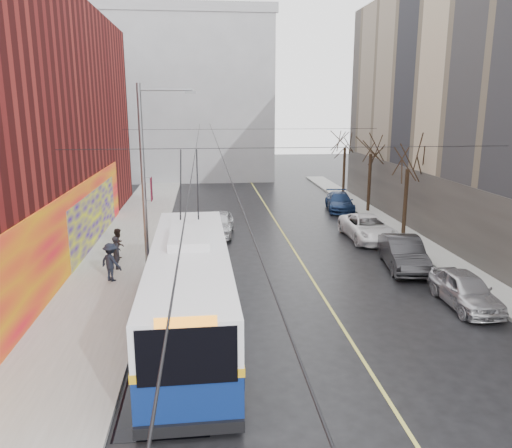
{
  "coord_description": "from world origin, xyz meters",
  "views": [
    {
      "loc": [
        -3.46,
        -13.48,
        8.01
      ],
      "look_at": [
        -1.25,
        7.79,
        2.92
      ],
      "focal_mm": 35.0,
      "sensor_mm": 36.0,
      "label": 1
    }
  ],
  "objects": [
    {
      "name": "ground",
      "position": [
        0.0,
        0.0,
        0.0
      ],
      "size": [
        140.0,
        140.0,
        0.0
      ],
      "primitive_type": "plane",
      "color": "black",
      "rests_on": "ground"
    },
    {
      "name": "sidewalk_left",
      "position": [
        -8.0,
        12.0,
        0.07
      ],
      "size": [
        4.0,
        60.0,
        0.15
      ],
      "primitive_type": "cube",
      "color": "gray",
      "rests_on": "ground"
    },
    {
      "name": "sidewalk_right",
      "position": [
        9.0,
        12.0,
        0.07
      ],
      "size": [
        2.0,
        60.0,
        0.15
      ],
      "primitive_type": "cube",
      "color": "gray",
      "rests_on": "ground"
    },
    {
      "name": "lane_line",
      "position": [
        1.5,
        14.0,
        0.0
      ],
      "size": [
        0.12,
        50.0,
        0.01
      ],
      "primitive_type": "cube",
      "color": "#BFB74C",
      "rests_on": "ground"
    },
    {
      "name": "building_far",
      "position": [
        -6.0,
        44.99,
        9.02
      ],
      "size": [
        20.5,
        12.1,
        18.0
      ],
      "color": "gray",
      "rests_on": "ground"
    },
    {
      "name": "streetlight_pole",
      "position": [
        -6.14,
        10.0,
        4.85
      ],
      "size": [
        2.65,
        0.6,
        9.0
      ],
      "color": "slate",
      "rests_on": "ground"
    },
    {
      "name": "catenary_wires",
      "position": [
        -2.54,
        14.77,
        6.25
      ],
      "size": [
        18.0,
        60.0,
        0.22
      ],
      "color": "black"
    },
    {
      "name": "tree_near",
      "position": [
        9.0,
        16.0,
        4.98
      ],
      "size": [
        3.2,
        3.2,
        6.4
      ],
      "color": "black",
      "rests_on": "ground"
    },
    {
      "name": "tree_mid",
      "position": [
        9.0,
        23.0,
        5.25
      ],
      "size": [
        3.2,
        3.2,
        6.68
      ],
      "color": "black",
      "rests_on": "ground"
    },
    {
      "name": "tree_far",
      "position": [
        9.0,
        30.0,
        5.14
      ],
      "size": [
        3.2,
        3.2,
        6.57
      ],
      "color": "black",
      "rests_on": "ground"
    },
    {
      "name": "puddle",
      "position": [
        -4.69,
        -0.8,
        0.0
      ],
      "size": [
        2.43,
        3.68,
        0.01
      ],
      "primitive_type": "cube",
      "color": "black",
      "rests_on": "ground"
    },
    {
      "name": "pigeons_flying",
      "position": [
        -2.11,
        10.05,
        7.4
      ],
      "size": [
        3.01,
        3.2,
        2.42
      ],
      "color": "slate"
    },
    {
      "name": "trolleybus",
      "position": [
        -4.06,
        3.51,
        1.68
      ],
      "size": [
        3.15,
        12.83,
        6.04
      ],
      "rotation": [
        0.0,
        0.0,
        0.01
      ],
      "color": "#0B1D54",
      "rests_on": "ground"
    },
    {
      "name": "parked_car_a",
      "position": [
        7.0,
        4.65,
        0.71
      ],
      "size": [
        1.76,
        4.21,
        1.42
      ],
      "primitive_type": "imported",
      "rotation": [
        0.0,
        0.0,
        -0.02
      ],
      "color": "#B4B4B9",
      "rests_on": "ground"
    },
    {
      "name": "parked_car_b",
      "position": [
        6.4,
        9.65,
        0.79
      ],
      "size": [
        2.37,
        5.01,
        1.59
      ],
      "primitive_type": "imported",
      "rotation": [
        0.0,
        0.0,
        -0.15
      ],
      "color": "#272629",
      "rests_on": "ground"
    },
    {
      "name": "parked_car_c",
      "position": [
        6.4,
        15.22,
        0.74
      ],
      "size": [
        2.52,
        5.36,
        1.48
      ],
      "primitive_type": "imported",
      "rotation": [
        0.0,
        0.0,
        0.01
      ],
      "color": "white",
      "rests_on": "ground"
    },
    {
      "name": "parked_car_d",
      "position": [
        7.0,
        23.9,
        0.69
      ],
      "size": [
        2.58,
        5.0,
        1.39
      ],
      "primitive_type": "imported",
      "rotation": [
        0.0,
        0.0,
        -0.14
      ],
      "color": "navy",
      "rests_on": "ground"
    },
    {
      "name": "following_car",
      "position": [
        -2.62,
        17.27,
        0.75
      ],
      "size": [
        2.23,
        4.58,
        1.5
      ],
      "primitive_type": "imported",
      "rotation": [
        0.0,
        0.0,
        -0.11
      ],
      "color": "#BBBCC1",
      "rests_on": "ground"
    },
    {
      "name": "pedestrian_a",
      "position": [
        -7.85,
        10.62,
        0.97
      ],
      "size": [
        0.47,
        0.65,
        1.64
      ],
      "primitive_type": "imported",
      "rotation": [
        0.0,
        0.0,
        1.71
      ],
      "color": "black",
      "rests_on": "sidewalk_left"
    },
    {
      "name": "pedestrian_b",
      "position": [
        -8.01,
        12.19,
        0.98
      ],
      "size": [
        0.73,
        0.88,
        1.65
      ],
      "primitive_type": "imported",
      "rotation": [
        0.0,
        0.0,
        1.44
      ],
      "color": "black",
      "rests_on": "sidewalk_left"
    },
    {
      "name": "pedestrian_c",
      "position": [
        -7.81,
        8.85,
        1.04
      ],
      "size": [
        1.32,
        1.21,
        1.79
      ],
      "primitive_type": "imported",
      "rotation": [
        0.0,
        0.0,
        2.52
      ],
      "color": "black",
      "rests_on": "sidewalk_left"
    }
  ]
}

